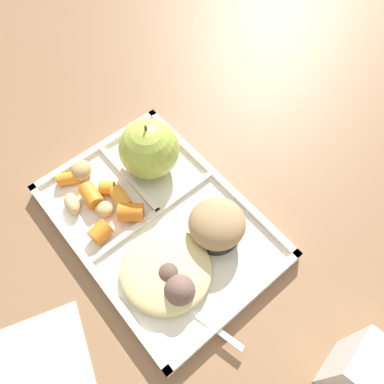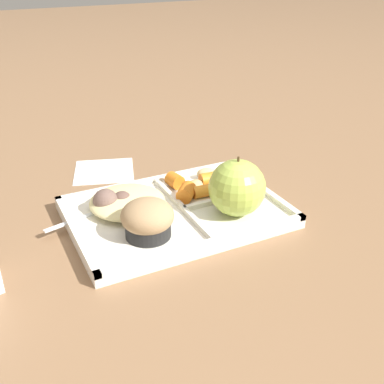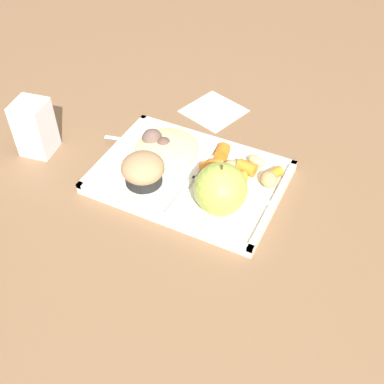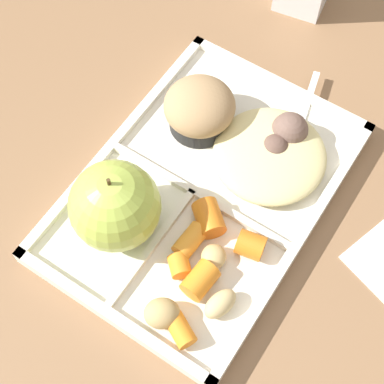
{
  "view_description": "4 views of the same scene",
  "coord_description": "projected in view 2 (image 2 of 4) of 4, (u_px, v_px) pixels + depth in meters",
  "views": [
    {
      "loc": [
        0.21,
        -0.12,
        0.51
      ],
      "look_at": [
        0.01,
        0.05,
        0.06
      ],
      "focal_mm": 36.11,
      "sensor_mm": 36.0,
      "label": 1
    },
    {
      "loc": [
        0.26,
        0.59,
        0.38
      ],
      "look_at": [
        -0.03,
        -0.0,
        0.04
      ],
      "focal_mm": 44.16,
      "sensor_mm": 36.0,
      "label": 2
    },
    {
      "loc": [
        -0.28,
        0.56,
        0.59
      ],
      "look_at": [
        -0.03,
        0.05,
        0.03
      ],
      "focal_mm": 44.56,
      "sensor_mm": 36.0,
      "label": 3
    },
    {
      "loc": [
        -0.25,
        -0.15,
        0.56
      ],
      "look_at": [
        -0.03,
        -0.0,
        0.05
      ],
      "focal_mm": 56.11,
      "sensor_mm": 36.0,
      "label": 4
    }
  ],
  "objects": [
    {
      "name": "green_apple",
      "position": [
        237.0,
        188.0,
        0.72
      ],
      "size": [
        0.09,
        0.09,
        0.1
      ],
      "color": "#A8C14C",
      "rests_on": "lunch_tray"
    },
    {
      "name": "potato_chunk_golden",
      "position": [
        236.0,
        176.0,
        0.82
      ],
      "size": [
        0.04,
        0.04,
        0.03
      ],
      "primitive_type": "ellipsoid",
      "rotation": [
        0.0,
        0.0,
        2.21
      ],
      "color": "tan",
      "rests_on": "lunch_tray"
    },
    {
      "name": "carrot_slice_small",
      "position": [
        186.0,
        192.0,
        0.77
      ],
      "size": [
        0.04,
        0.04,
        0.03
      ],
      "primitive_type": "cylinder",
      "rotation": [
        0.0,
        1.57,
        4.02
      ],
      "color": "orange",
      "rests_on": "lunch_tray"
    },
    {
      "name": "egg_noodle_pile",
      "position": [
        127.0,
        202.0,
        0.74
      ],
      "size": [
        0.12,
        0.12,
        0.03
      ],
      "primitive_type": "ellipsoid",
      "color": "beige",
      "rests_on": "lunch_tray"
    },
    {
      "name": "paper_napkin",
      "position": [
        104.0,
        171.0,
        0.9
      ],
      "size": [
        0.14,
        0.14,
        0.0
      ],
      "primitive_type": "cube",
      "rotation": [
        0.0,
        0.0,
        -0.31
      ],
      "color": "white",
      "rests_on": "ground"
    },
    {
      "name": "potato_chunk_large",
      "position": [
        207.0,
        173.0,
        0.84
      ],
      "size": [
        0.04,
        0.03,
        0.02
      ],
      "primitive_type": "ellipsoid",
      "rotation": [
        0.0,
        0.0,
        6.02
      ],
      "color": "tan",
      "rests_on": "lunch_tray"
    },
    {
      "name": "carrot_slice_back",
      "position": [
        175.0,
        181.0,
        0.81
      ],
      "size": [
        0.03,
        0.03,
        0.03
      ],
      "primitive_type": "cylinder",
      "rotation": [
        0.0,
        1.57,
        4.9
      ],
      "color": "orange",
      "rests_on": "lunch_tray"
    },
    {
      "name": "carrot_slice_center",
      "position": [
        215.0,
        187.0,
        0.79
      ],
      "size": [
        0.03,
        0.03,
        0.02
      ],
      "primitive_type": "cylinder",
      "rotation": [
        0.0,
        1.57,
        0.84
      ],
      "color": "orange",
      "rests_on": "lunch_tray"
    },
    {
      "name": "carrot_slice_tilted",
      "position": [
        231.0,
        173.0,
        0.84
      ],
      "size": [
        0.03,
        0.04,
        0.02
      ],
      "primitive_type": "cylinder",
      "rotation": [
        0.0,
        1.57,
        1.1
      ],
      "color": "orange",
      "rests_on": "lunch_tray"
    },
    {
      "name": "meatball_front",
      "position": [
        122.0,
        201.0,
        0.74
      ],
      "size": [
        0.03,
        0.03,
        0.03
      ],
      "primitive_type": "sphere",
      "color": "brown",
      "rests_on": "lunch_tray"
    },
    {
      "name": "lunch_tray",
      "position": [
        176.0,
        213.0,
        0.75
      ],
      "size": [
        0.33,
        0.23,
        0.02
      ],
      "color": "silver",
      "rests_on": "ground"
    },
    {
      "name": "meatball_center",
      "position": [
        106.0,
        201.0,
        0.73
      ],
      "size": [
        0.04,
        0.04,
        0.04
      ],
      "primitive_type": "sphere",
      "color": "brown",
      "rests_on": "lunch_tray"
    },
    {
      "name": "plastic_fork",
      "position": [
        96.0,
        212.0,
        0.74
      ],
      "size": [
        0.15,
        0.05,
        0.0
      ],
      "color": "white",
      "rests_on": "lunch_tray"
    },
    {
      "name": "carrot_slice_edge",
      "position": [
        203.0,
        191.0,
        0.78
      ],
      "size": [
        0.04,
        0.02,
        0.02
      ],
      "primitive_type": "cylinder",
      "rotation": [
        0.0,
        1.57,
        3.08
      ],
      "color": "orange",
      "rests_on": "lunch_tray"
    },
    {
      "name": "potato_chunk_browned",
      "position": [
        196.0,
        185.0,
        0.8
      ],
      "size": [
        0.03,
        0.03,
        0.02
      ],
      "primitive_type": "ellipsoid",
      "rotation": [
        0.0,
        0.0,
        5.05
      ],
      "color": "tan",
      "rests_on": "lunch_tray"
    },
    {
      "name": "carrot_slice_large",
      "position": [
        210.0,
        179.0,
        0.81
      ],
      "size": [
        0.04,
        0.03,
        0.02
      ],
      "primitive_type": "cylinder",
      "rotation": [
        0.0,
        1.57,
        3.05
      ],
      "color": "orange",
      "rests_on": "lunch_tray"
    },
    {
      "name": "bran_muffin",
      "position": [
        148.0,
        219.0,
        0.67
      ],
      "size": [
        0.08,
        0.08,
        0.06
      ],
      "color": "black",
      "rests_on": "lunch_tray"
    },
    {
      "name": "ground",
      "position": [
        176.0,
        218.0,
        0.75
      ],
      "size": [
        6.0,
        6.0,
        0.0
      ],
      "primitive_type": "plane",
      "color": "#846042"
    }
  ]
}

